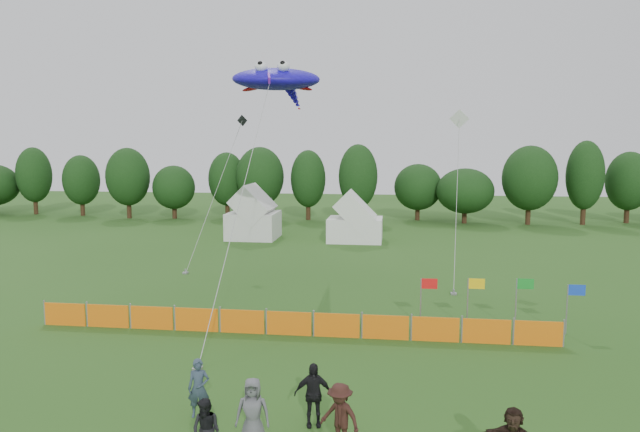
# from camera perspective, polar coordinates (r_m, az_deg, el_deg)

# --- Properties ---
(ground) EXTENTS (160.00, 160.00, 0.00)m
(ground) POSITION_cam_1_polar(r_m,az_deg,el_deg) (17.37, -2.74, -19.77)
(ground) COLOR #234C16
(ground) RESTS_ON ground
(treeline) EXTENTS (104.57, 8.78, 8.36)m
(treeline) POSITION_cam_1_polar(r_m,az_deg,el_deg) (60.32, 6.35, 3.40)
(treeline) COLOR #382314
(treeline) RESTS_ON ground
(tent_left) EXTENTS (4.20, 4.20, 3.71)m
(tent_left) POSITION_cam_1_polar(r_m,az_deg,el_deg) (49.26, -6.68, -0.08)
(tent_left) COLOR silver
(tent_left) RESTS_ON ground
(tent_right) EXTENTS (4.56, 3.65, 3.22)m
(tent_right) POSITION_cam_1_polar(r_m,az_deg,el_deg) (47.50, 3.54, -0.60)
(tent_right) COLOR white
(tent_right) RESTS_ON ground
(barrier_fence) EXTENTS (21.90, 0.06, 1.00)m
(barrier_fence) POSITION_cam_1_polar(r_m,az_deg,el_deg) (24.18, -3.14, -10.68)
(barrier_fence) COLOR orange
(barrier_fence) RESTS_ON ground
(flag_row) EXTENTS (6.73, 0.42, 2.27)m
(flag_row) POSITION_cam_1_polar(r_m,az_deg,el_deg) (25.68, 17.19, -7.67)
(flag_row) COLOR gray
(flag_row) RESTS_ON ground
(spectator_a) EXTENTS (0.69, 0.53, 1.72)m
(spectator_a) POSITION_cam_1_polar(r_m,az_deg,el_deg) (17.59, -12.04, -16.48)
(spectator_a) COLOR #2E3D4C
(spectator_a) RESTS_ON ground
(spectator_b) EXTENTS (0.94, 0.83, 1.62)m
(spectator_b) POSITION_cam_1_polar(r_m,az_deg,el_deg) (15.33, -11.33, -20.33)
(spectator_b) COLOR black
(spectator_b) RESTS_ON ground
(spectator_c) EXTENTS (1.34, 1.14, 1.80)m
(spectator_c) POSITION_cam_1_polar(r_m,az_deg,el_deg) (15.51, 2.01, -19.48)
(spectator_c) COLOR #321914
(spectator_c) RESTS_ON ground
(spectator_d) EXTENTS (1.13, 0.64, 1.82)m
(spectator_d) POSITION_cam_1_polar(r_m,az_deg,el_deg) (16.72, -0.71, -17.41)
(spectator_d) COLOR black
(spectator_d) RESTS_ON ground
(spectator_e) EXTENTS (0.95, 0.66, 1.85)m
(spectator_e) POSITION_cam_1_polar(r_m,az_deg,el_deg) (15.78, -6.74, -18.94)
(spectator_e) COLOR #55565B
(spectator_e) RESTS_ON ground
(stingray_kite) EXTENTS (5.88, 21.82, 12.68)m
(stingray_kite) POSITION_cam_1_polar(r_m,az_deg,el_deg) (34.67, -4.21, 13.37)
(stingray_kite) COLOR #1F0FDD
(stingray_kite) RESTS_ON ground
(small_kite_white) EXTENTS (1.47, 6.69, 10.16)m
(small_kite_white) POSITION_cam_1_polar(r_m,az_deg,el_deg) (35.02, 13.63, 5.08)
(small_kite_white) COLOR silver
(small_kite_white) RESTS_ON ground
(small_kite_dark) EXTENTS (3.00, 5.10, 10.00)m
(small_kite_dark) POSITION_cam_1_polar(r_m,az_deg,el_deg) (37.79, -10.16, 3.00)
(small_kite_dark) COLOR black
(small_kite_dark) RESTS_ON ground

